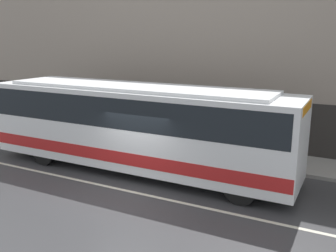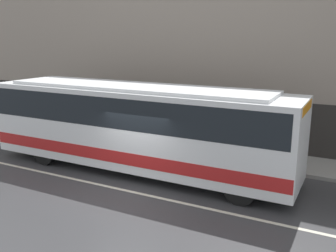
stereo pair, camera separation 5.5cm
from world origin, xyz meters
name	(u,v)px [view 1 (the left image)]	position (x,y,z in m)	size (l,w,h in m)	color
ground_plane	(128,191)	(0.00, 0.00, 0.00)	(60.00, 60.00, 0.00)	#38383A
sidewalk	(191,149)	(0.00, 5.18, 0.07)	(60.00, 2.37, 0.14)	gray
building_facade	(204,47)	(0.00, 6.51, 4.58)	(60.00, 0.35, 9.50)	gray
lane_stripe	(128,191)	(0.00, 0.00, 0.00)	(54.00, 0.14, 0.01)	beige
transit_bus	(136,123)	(-0.83, 1.87, 1.86)	(12.11, 2.61, 3.30)	white
pedestrian_waiting	(219,130)	(1.12, 5.78, 0.97)	(0.36, 0.36, 1.76)	maroon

